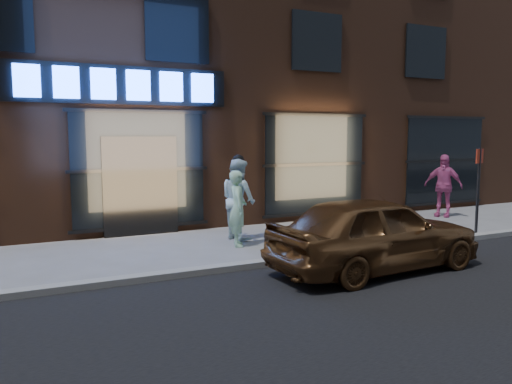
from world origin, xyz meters
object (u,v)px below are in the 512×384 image
Objects in this scene: gold_sedan at (375,233)px; sign_post at (478,184)px; passerby at (443,186)px; man_cap at (238,199)px; man_bowtie at (238,208)px.

sign_post reaches higher than gold_sedan.
sign_post is at bearing -62.34° from passerby.
gold_sedan is 1.91× the size of sign_post.
passerby is (6.80, 0.31, -0.02)m from man_cap.
man_bowtie is at bearing 147.26° from sign_post.
man_bowtie is 7.17m from passerby.
man_cap is at bearing -118.23° from passerby.
passerby is 0.46× the size of gold_sedan.
man_cap is 0.47× the size of gold_sedan.
passerby is 3.06m from sign_post.
man_cap is 1.02× the size of passerby.
man_cap reaches higher than gold_sedan.
sign_post reaches higher than man_cap.
man_bowtie is at bearing 146.31° from man_cap.
gold_sedan is at bearing -86.38° from passerby.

